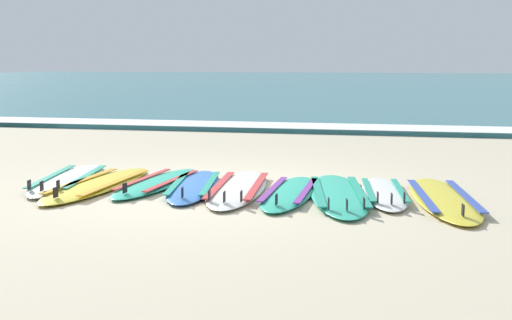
# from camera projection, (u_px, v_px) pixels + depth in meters

# --- Properties ---
(ground_plane) EXTENTS (80.00, 80.00, 0.00)m
(ground_plane) POSITION_uv_depth(u_px,v_px,m) (207.00, 191.00, 7.93)
(ground_plane) COLOR beige
(sea) EXTENTS (80.00, 60.00, 0.10)m
(sea) POSITION_uv_depth(u_px,v_px,m) (367.00, 83.00, 43.07)
(sea) COLOR teal
(sea) RESTS_ON ground
(wave_foam_strip) EXTENTS (80.00, 1.33, 0.11)m
(wave_foam_strip) POSITION_uv_depth(u_px,v_px,m) (297.00, 128.00, 14.69)
(wave_foam_strip) COLOR white
(wave_foam_strip) RESTS_ON ground
(surfboard_0) EXTENTS (0.99, 2.47, 0.18)m
(surfboard_0) POSITION_uv_depth(u_px,v_px,m) (69.00, 179.00, 8.52)
(surfboard_0) COLOR silver
(surfboard_0) RESTS_ON ground
(surfboard_1) EXTENTS (0.72, 2.53, 0.18)m
(surfboard_1) POSITION_uv_depth(u_px,v_px,m) (99.00, 184.00, 8.17)
(surfboard_1) COLOR yellow
(surfboard_1) RESTS_ON ground
(surfboard_2) EXTENTS (0.71, 2.19, 0.18)m
(surfboard_2) POSITION_uv_depth(u_px,v_px,m) (157.00, 183.00, 8.27)
(surfboard_2) COLOR #2DB793
(surfboard_2) RESTS_ON ground
(surfboard_3) EXTENTS (0.89, 2.25, 0.18)m
(surfboard_3) POSITION_uv_depth(u_px,v_px,m) (194.00, 186.00, 8.07)
(surfboard_3) COLOR #3875CC
(surfboard_3) RESTS_ON ground
(surfboard_4) EXTENTS (0.82, 2.49, 0.18)m
(surfboard_4) POSITION_uv_depth(u_px,v_px,m) (238.00, 188.00, 7.92)
(surfboard_4) COLOR silver
(surfboard_4) RESTS_ON ground
(surfboard_5) EXTENTS (0.53, 2.12, 0.18)m
(surfboard_5) POSITION_uv_depth(u_px,v_px,m) (290.00, 193.00, 7.66)
(surfboard_5) COLOR #2DB793
(surfboard_5) RESTS_ON ground
(surfboard_6) EXTENTS (1.05, 2.58, 0.18)m
(surfboard_6) POSITION_uv_depth(u_px,v_px,m) (339.00, 194.00, 7.58)
(surfboard_6) COLOR #2DB793
(surfboard_6) RESTS_ON ground
(surfboard_7) EXTENTS (0.72, 1.99, 0.18)m
(surfboard_7) POSITION_uv_depth(u_px,v_px,m) (384.00, 193.00, 7.64)
(surfboard_7) COLOR white
(surfboard_7) RESTS_ON ground
(surfboard_8) EXTENTS (0.93, 2.56, 0.18)m
(surfboard_8) POSITION_uv_depth(u_px,v_px,m) (443.00, 198.00, 7.34)
(surfboard_8) COLOR yellow
(surfboard_8) RESTS_ON ground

